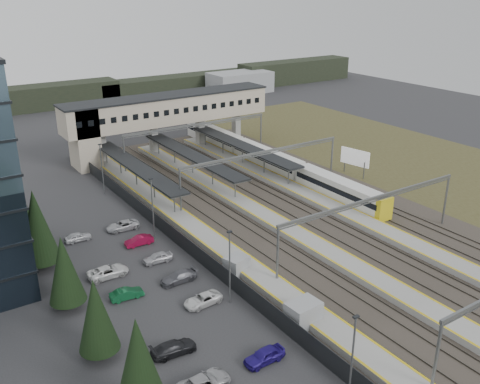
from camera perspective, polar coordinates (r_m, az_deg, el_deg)
ground at (r=65.37m, az=1.07°, el=-6.36°), size 220.00×220.00×0.00m
conifer_row at (r=51.78m, az=-17.04°, el=-9.29°), size 4.42×49.82×9.50m
car_park at (r=53.98m, az=-6.66°, el=-12.33°), size 10.54×44.60×1.29m
lampposts at (r=60.70m, az=-5.82°, el=-4.20°), size 0.50×53.25×8.07m
fence at (r=65.78m, az=-6.11°, el=-5.33°), size 0.08×90.00×2.00m
relay_cabin_near at (r=52.00m, az=6.75°, el=-12.86°), size 3.25×2.47×2.60m
relay_cabin_far at (r=59.95m, az=-0.37°, el=-7.89°), size 2.89×2.60×2.24m
rail_corridor at (r=73.89m, az=4.84°, el=-2.77°), size 34.00×90.00×0.92m
canopies at (r=88.63m, az=-5.13°, el=3.90°), size 23.10×30.00×3.28m
footbridge at (r=100.87m, az=-9.00°, el=8.24°), size 40.40×6.40×11.20m
gantries at (r=71.93m, az=7.63°, el=1.33°), size 28.40×62.28×7.17m
train at (r=93.00m, az=3.05°, el=3.46°), size 2.58×53.91×3.25m
billboard at (r=91.77m, az=12.16°, el=3.54°), size 1.28×5.42×4.59m
scrub_east at (r=98.83m, az=21.33°, el=1.97°), size 34.00×120.00×0.06m
treeline_far at (r=153.37m, az=-11.49°, el=10.66°), size 170.00×19.00×7.00m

